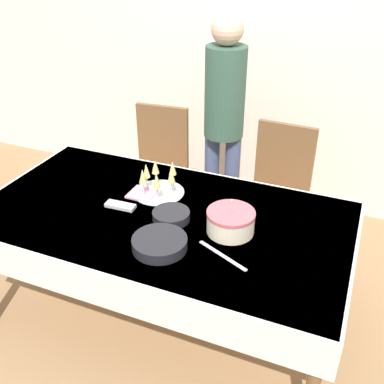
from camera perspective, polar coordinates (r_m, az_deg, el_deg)
ground_plane at (r=2.91m, az=-3.36°, el=-14.85°), size 12.00×12.00×0.00m
wall_back at (r=3.66m, az=7.71°, el=18.93°), size 8.00×0.05×2.70m
dining_table at (r=2.50m, az=-3.79°, el=-4.69°), size 2.03×1.10×0.73m
dining_chair_far_left at (r=3.40m, az=-4.29°, el=3.41°), size 0.45×0.45×0.96m
dining_chair_far_right at (r=3.14m, az=10.80°, el=0.45°), size 0.44×0.44×0.96m
birthday_cake at (r=2.28m, az=4.92°, el=-3.78°), size 0.25×0.25×0.19m
champagne_tray at (r=2.59m, az=-4.35°, el=1.51°), size 0.30×0.30×0.18m
plate_stack_main at (r=2.18m, az=-4.13°, el=-6.52°), size 0.27×0.27×0.06m
plate_stack_dessert at (r=2.38m, az=-2.67°, el=-3.02°), size 0.20×0.20×0.05m
cake_knife at (r=2.15m, az=3.89°, el=-8.05°), size 0.28×0.14×0.00m
fork_pile at (r=2.52m, az=-9.08°, el=-1.73°), size 0.17×0.07×0.02m
napkin_pile at (r=2.63m, az=-6.34°, el=-0.22°), size 0.15×0.15×0.01m
person_standing at (r=3.18m, az=4.10°, el=10.40°), size 0.28×0.28×1.62m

